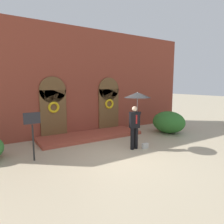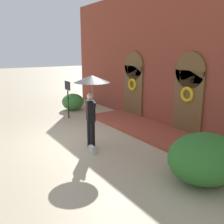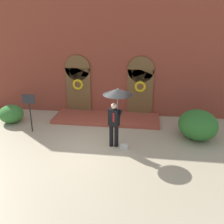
# 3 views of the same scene
# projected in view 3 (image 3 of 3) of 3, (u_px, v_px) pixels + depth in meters

# --- Properties ---
(ground_plane) EXTENTS (80.00, 80.00, 0.00)m
(ground_plane) POSITION_uv_depth(u_px,v_px,m) (94.00, 150.00, 9.65)
(ground_plane) COLOR tan
(building_facade) EXTENTS (14.00, 2.30, 5.60)m
(building_facade) POSITION_uv_depth(u_px,v_px,m) (109.00, 62.00, 12.55)
(building_facade) COLOR brown
(building_facade) RESTS_ON ground
(person_with_umbrella) EXTENTS (1.10, 1.10, 2.36)m
(person_with_umbrella) POSITION_uv_depth(u_px,v_px,m) (117.00, 100.00, 9.23)
(person_with_umbrella) COLOR black
(person_with_umbrella) RESTS_ON ground
(handbag) EXTENTS (0.28, 0.12, 0.22)m
(handbag) POSITION_uv_depth(u_px,v_px,m) (124.00, 147.00, 9.64)
(handbag) COLOR #B7B7B2
(handbag) RESTS_ON ground
(sign_post) EXTENTS (0.56, 0.06, 1.72)m
(sign_post) POSITION_uv_depth(u_px,v_px,m) (30.00, 107.00, 10.79)
(sign_post) COLOR black
(sign_post) RESTS_ON ground
(shrub_left) EXTENTS (1.15, 1.15, 0.86)m
(shrub_left) POSITION_uv_depth(u_px,v_px,m) (11.00, 114.00, 12.04)
(shrub_left) COLOR #387A33
(shrub_left) RESTS_ON ground
(shrub_right) EXTENTS (1.61, 1.86, 1.19)m
(shrub_right) POSITION_uv_depth(u_px,v_px,m) (198.00, 125.00, 10.42)
(shrub_right) COLOR #2D6B28
(shrub_right) RESTS_ON ground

